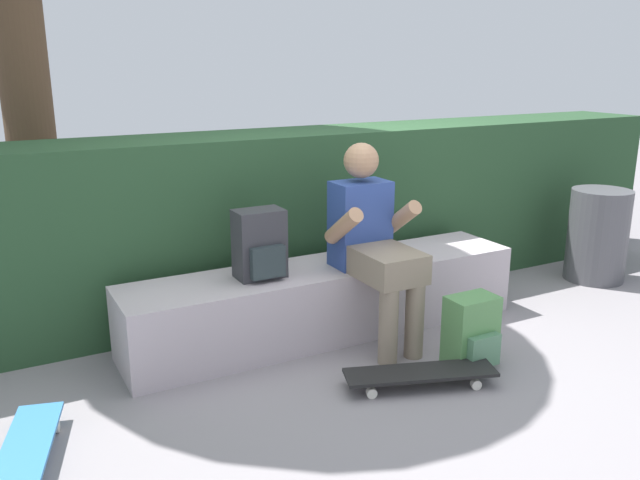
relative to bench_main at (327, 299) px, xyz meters
The scene contains 9 objects.
ground_plane 0.39m from the bench_main, 90.00° to the right, with size 24.00×24.00×0.00m, color gray.
bench_main is the anchor object (origin of this frame).
person_skater 0.51m from the bench_main, 49.85° to the right, with size 0.49×0.62×1.19m.
skateboard_near_person 0.87m from the bench_main, 83.87° to the right, with size 0.82×0.45×0.09m.
skateboard_beside_bench 1.92m from the bench_main, 160.09° to the right, with size 0.41×0.82×0.09m.
backpack_on_bench 0.61m from the bench_main, behind, with size 0.28×0.23×0.40m.
backpack_on_ground 0.92m from the bench_main, 56.82° to the right, with size 0.28×0.23×0.40m.
hedge_row 0.79m from the bench_main, 79.04° to the left, with size 6.38×0.64×1.19m.
trash_bin 2.35m from the bench_main, ahead, with size 0.45×0.45×0.71m.
Camera 1 is at (-1.84, -3.01, 1.67)m, focal length 36.53 mm.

